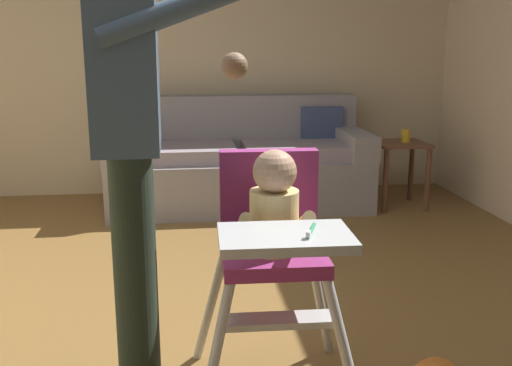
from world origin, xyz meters
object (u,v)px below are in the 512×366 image
Objects in this scene: couch at (239,164)px; adult_standing at (131,141)px; high_chair at (273,230)px; sippy_cup at (406,136)px; side_table at (400,160)px.

couch is 1.21× the size of adult_standing.
adult_standing is (-0.47, -0.01, 0.32)m from high_chair.
adult_standing is 16.92× the size of sippy_cup.
side_table is at bearing 51.73° from adult_standing.
sippy_cup is (1.91, 2.47, -0.39)m from adult_standing.
couch reaches higher than sippy_cup.
couch is 2.19× the size of high_chair.
high_chair reaches higher than couch.
couch reaches higher than side_table.
sippy_cup is at bearing 151.41° from high_chair.
couch is 1.28m from side_table.
high_chair is at bearing -119.60° from side_table.
adult_standing reaches higher than sippy_cup.
couch is 1.34m from sippy_cup.
adult_standing is at bearing -127.15° from side_table.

